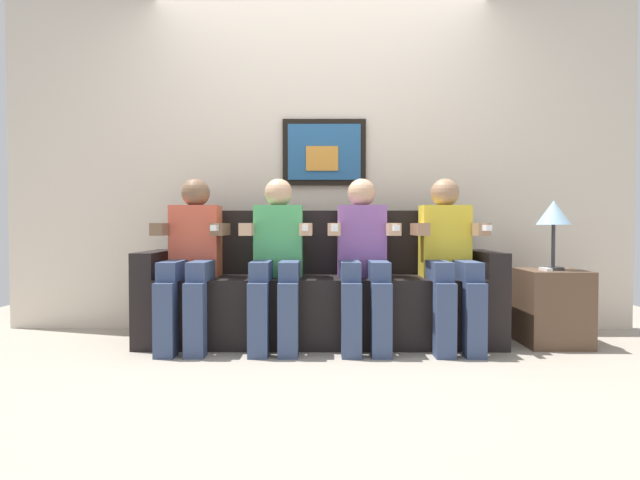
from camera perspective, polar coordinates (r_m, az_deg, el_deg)
The scene contains 10 objects.
ground_plane at distance 3.31m, azimuth -0.01°, elevation -12.29°, with size 6.23×6.23×0.00m, color #9E9384.
back_wall_assembly at distance 4.01m, azimuth 0.06°, elevation 8.88°, with size 4.79×0.10×2.60m.
couch at distance 3.57m, azimuth 0.02°, elevation -6.15°, with size 2.39×0.58×0.90m.
person_leftmost at distance 3.48m, azimuth -13.98°, elevation -1.55°, with size 0.46×0.56×1.11m.
person_left_center at distance 3.39m, azimuth -4.74°, elevation -1.59°, with size 0.46×0.56×1.11m.
person_right_center at distance 3.38m, azimuth 4.76°, elevation -1.59°, with size 0.46×0.56×1.11m.
person_rightmost at distance 3.47m, azimuth 14.04°, elevation -1.56°, with size 0.46×0.56×1.11m.
side_table_right at distance 3.79m, azimuth 24.22°, elevation -6.78°, with size 0.40×0.40×0.50m.
table_lamp at distance 3.74m, azimuth 24.37°, elevation 2.44°, with size 0.22×0.22×0.46m.
spare_remote_on_table at distance 3.67m, azimuth 23.62°, elevation -2.98°, with size 0.04×0.13×0.02m, color white.
Camera 1 is at (0.02, -3.21, 0.80)m, focal length 29.01 mm.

